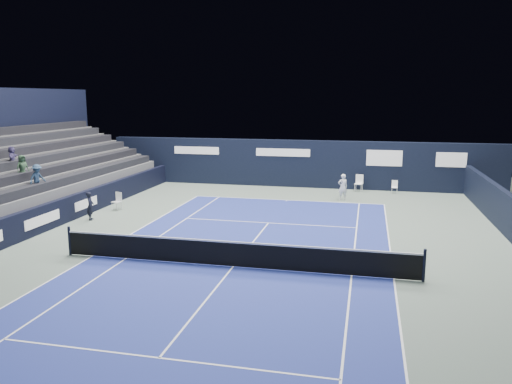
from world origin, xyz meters
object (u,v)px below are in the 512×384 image
line_judge_chair (118,200)px  tennis_player (343,187)px  folding_chair_back_b (395,186)px  tennis_net (233,253)px  folding_chair_back_a (359,180)px

line_judge_chair → tennis_player: 12.64m
folding_chair_back_b → tennis_net: bearing=-109.6°
line_judge_chair → tennis_player: bearing=39.0°
folding_chair_back_a → tennis_player: (-0.88, -3.02, 0.05)m
tennis_net → folding_chair_back_a: bearing=75.7°
tennis_player → tennis_net: bearing=-103.9°
folding_chair_back_a → tennis_net: bearing=-93.3°
folding_chair_back_a → tennis_net: tennis_net is taller
folding_chair_back_a → tennis_player: size_ratio=0.70×
line_judge_chair → folding_chair_back_b: bearing=43.5°
folding_chair_back_a → folding_chair_back_b: folding_chair_back_a is taller
folding_chair_back_a → line_judge_chair: 14.88m
line_judge_chair → tennis_player: (11.52, 5.19, 0.24)m
tennis_net → tennis_player: bearing=76.1°
folding_chair_back_b → line_judge_chair: size_ratio=0.87×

